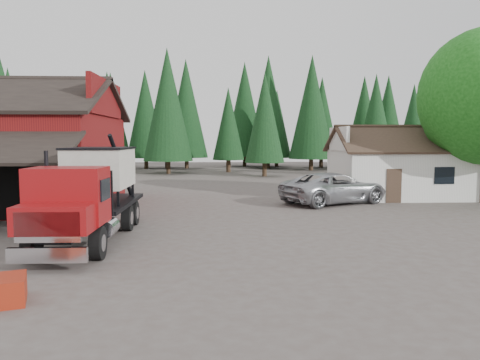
{
  "coord_description": "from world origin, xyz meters",
  "views": [
    {
      "loc": [
        1.13,
        -16.65,
        3.72
      ],
      "look_at": [
        2.26,
        5.29,
        1.8
      ],
      "focal_mm": 35.0,
      "sensor_mm": 36.0,
      "label": 1
    }
  ],
  "objects": [
    {
      "name": "equip_box",
      "position": [
        -3.6,
        -6.0,
        0.3
      ],
      "size": [
        1.02,
        1.27,
        0.6
      ],
      "primitive_type": "cube",
      "rotation": [
        0.0,
        0.0,
        0.33
      ],
      "color": "maroon",
      "rests_on": "ground"
    },
    {
      "name": "near_pine_c",
      "position": [
        22.0,
        26.0,
        6.89
      ],
      "size": [
        4.84,
        4.84,
        12.4
      ],
      "color": "#382619",
      "rests_on": "ground"
    },
    {
      "name": "farmhouse",
      "position": [
        13.0,
        13.0,
        1.67
      ],
      "size": [
        8.6,
        6.42,
        4.65
      ],
      "color": "silver",
      "rests_on": "ground"
    },
    {
      "name": "feed_truck",
      "position": [
        -3.49,
        0.66,
        1.84
      ],
      "size": [
        2.58,
        8.76,
        3.94
      ],
      "rotation": [
        0.0,
        0.0,
        -0.01
      ],
      "color": "black",
      "rests_on": "ground"
    },
    {
      "name": "near_pine_d",
      "position": [
        -4.0,
        34.0,
        7.39
      ],
      "size": [
        5.28,
        5.28,
        13.4
      ],
      "color": "#382619",
      "rests_on": "ground"
    },
    {
      "name": "near_pine_b",
      "position": [
        6.0,
        30.0,
        5.89
      ],
      "size": [
        3.96,
        3.96,
        10.4
      ],
      "color": "#382619",
      "rests_on": "ground"
    },
    {
      "name": "ground",
      "position": [
        0.0,
        0.0,
        0.0
      ],
      "size": [
        120.0,
        120.0,
        0.0
      ],
      "primitive_type": "plane",
      "color": "#4D423C",
      "rests_on": "ground"
    },
    {
      "name": "conifer_backdrop",
      "position": [
        0.0,
        42.0,
        0.0
      ],
      "size": [
        76.0,
        16.0,
        16.0
      ],
      "primitive_type": null,
      "color": "black",
      "rests_on": "ground"
    },
    {
      "name": "silver_car",
      "position": [
        8.0,
        10.0,
        0.9
      ],
      "size": [
        7.1,
        5.51,
        1.79
      ],
      "primitive_type": "imported",
      "rotation": [
        0.0,
        0.0,
        2.03
      ],
      "color": "#A9ABB1",
      "rests_on": "ground"
    }
  ]
}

